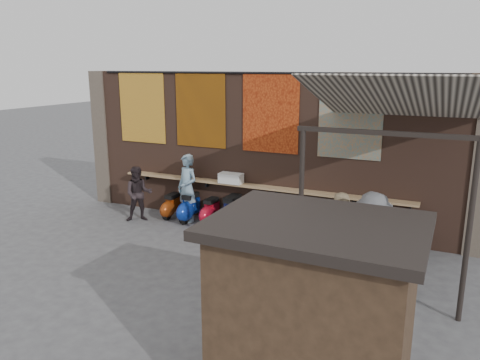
% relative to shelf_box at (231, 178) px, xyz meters
% --- Properties ---
extents(ground, '(70.00, 70.00, 0.00)m').
position_rel_shelf_box_xyz_m(ground, '(0.72, -2.30, -1.26)').
color(ground, '#474749').
rests_on(ground, ground).
extents(brick_wall, '(10.00, 0.40, 4.00)m').
position_rel_shelf_box_xyz_m(brick_wall, '(0.72, 0.40, 0.74)').
color(brick_wall, brown).
rests_on(brick_wall, ground).
extents(pier_left, '(0.50, 0.50, 4.00)m').
position_rel_shelf_box_xyz_m(pier_left, '(-4.48, 0.40, 0.74)').
color(pier_left, '#4C4238').
rests_on(pier_left, ground).
extents(eating_counter, '(8.00, 0.32, 0.05)m').
position_rel_shelf_box_xyz_m(eating_counter, '(0.72, 0.03, -0.16)').
color(eating_counter, '#9E7A51').
rests_on(eating_counter, brick_wall).
extents(shelf_box, '(0.62, 0.33, 0.26)m').
position_rel_shelf_box_xyz_m(shelf_box, '(0.00, 0.00, 0.00)').
color(shelf_box, white).
rests_on(shelf_box, eating_counter).
extents(tapestry_redgold, '(1.50, 0.02, 2.00)m').
position_rel_shelf_box_xyz_m(tapestry_redgold, '(-2.88, 0.18, 1.74)').
color(tapestry_redgold, maroon).
rests_on(tapestry_redgold, brick_wall).
extents(tapestry_sun, '(1.50, 0.02, 2.00)m').
position_rel_shelf_box_xyz_m(tapestry_sun, '(-0.98, 0.18, 1.74)').
color(tapestry_sun, '#C4660B').
rests_on(tapestry_sun, brick_wall).
extents(tapestry_orange, '(1.50, 0.02, 2.00)m').
position_rel_shelf_box_xyz_m(tapestry_orange, '(1.02, 0.18, 1.74)').
color(tapestry_orange, '#B34316').
rests_on(tapestry_orange, brick_wall).
extents(tapestry_multi, '(1.50, 0.02, 2.00)m').
position_rel_shelf_box_xyz_m(tapestry_multi, '(3.02, 0.18, 1.74)').
color(tapestry_multi, teal).
rests_on(tapestry_multi, brick_wall).
extents(hang_rail, '(9.50, 0.06, 0.06)m').
position_rel_shelf_box_xyz_m(hang_rail, '(0.72, 0.17, 2.72)').
color(hang_rail, black).
rests_on(hang_rail, brick_wall).
extents(scooter_stool_0, '(0.32, 0.71, 0.67)m').
position_rel_shelf_box_xyz_m(scooter_stool_0, '(-1.73, -0.26, -0.92)').
color(scooter_stool_0, maroon).
rests_on(scooter_stool_0, ground).
extents(scooter_stool_1, '(0.36, 0.81, 0.77)m').
position_rel_shelf_box_xyz_m(scooter_stool_1, '(-1.11, -0.33, -0.87)').
color(scooter_stool_1, navy).
rests_on(scooter_stool_1, ground).
extents(scooter_stool_2, '(0.32, 0.72, 0.69)m').
position_rel_shelf_box_xyz_m(scooter_stool_2, '(-0.50, -0.27, -0.91)').
color(scooter_stool_2, '#AE0D22').
rests_on(scooter_stool_2, ground).
extents(scooter_stool_3, '(0.40, 0.88, 0.84)m').
position_rel_shelf_box_xyz_m(scooter_stool_3, '(0.14, -0.30, -0.84)').
color(scooter_stool_3, navy).
rests_on(scooter_stool_3, ground).
extents(scooter_stool_4, '(0.39, 0.86, 0.82)m').
position_rel_shelf_box_xyz_m(scooter_stool_4, '(0.73, -0.30, -0.85)').
color(scooter_stool_4, '#171A51').
rests_on(scooter_stool_4, ground).
extents(scooter_stool_5, '(0.38, 0.84, 0.80)m').
position_rel_shelf_box_xyz_m(scooter_stool_5, '(1.35, -0.26, -0.86)').
color(scooter_stool_5, black).
rests_on(scooter_stool_5, ground).
extents(scooter_stool_6, '(0.38, 0.86, 0.81)m').
position_rel_shelf_box_xyz_m(scooter_stool_6, '(2.01, -0.34, -0.85)').
color(scooter_stool_6, '#0F4B1E').
rests_on(scooter_stool_6, ground).
extents(scooter_stool_7, '(0.33, 0.73, 0.70)m').
position_rel_shelf_box_xyz_m(scooter_stool_7, '(2.63, -0.33, -0.91)').
color(scooter_stool_7, '#0D5F11').
rests_on(scooter_stool_7, ground).
extents(scooter_stool_8, '(0.36, 0.81, 0.77)m').
position_rel_shelf_box_xyz_m(scooter_stool_8, '(3.30, -0.26, -0.87)').
color(scooter_stool_8, navy).
rests_on(scooter_stool_8, ground).
extents(scooter_stool_9, '(0.37, 0.82, 0.78)m').
position_rel_shelf_box_xyz_m(scooter_stool_9, '(3.92, -0.25, -0.87)').
color(scooter_stool_9, maroon).
rests_on(scooter_stool_9, ground).
extents(scooter_stool_10, '(0.32, 0.71, 0.67)m').
position_rel_shelf_box_xyz_m(scooter_stool_10, '(4.53, -0.26, -0.92)').
color(scooter_stool_10, black).
rests_on(scooter_stool_10, ground).
extents(diner_left, '(0.79, 0.65, 1.85)m').
position_rel_shelf_box_xyz_m(diner_left, '(-1.17, -0.30, -0.33)').
color(diner_left, '#7FA2B8').
rests_on(diner_left, ground).
extents(diner_right, '(0.93, 0.89, 1.52)m').
position_rel_shelf_box_xyz_m(diner_right, '(-2.39, -0.84, -0.50)').
color(diner_right, black).
rests_on(diner_right, ground).
extents(shopper_navy, '(0.99, 0.79, 1.58)m').
position_rel_shelf_box_xyz_m(shopper_navy, '(4.52, -2.46, -0.47)').
color(shopper_navy, '#162131').
rests_on(shopper_navy, ground).
extents(shopper_grey, '(1.37, 1.24, 1.84)m').
position_rel_shelf_box_xyz_m(shopper_grey, '(4.00, -2.10, -0.33)').
color(shopper_grey, slate).
rests_on(shopper_grey, ground).
extents(shopper_tan, '(0.86, 0.72, 1.49)m').
position_rel_shelf_box_xyz_m(shopper_tan, '(3.17, -1.06, -0.51)').
color(shopper_tan, '#837153').
rests_on(shopper_tan, ground).
extents(market_stall, '(2.17, 1.64, 2.33)m').
position_rel_shelf_box_xyz_m(market_stall, '(3.93, -5.90, -0.09)').
color(market_stall, black).
rests_on(market_stall, ground).
extents(stall_roof, '(2.43, 1.89, 0.12)m').
position_rel_shelf_box_xyz_m(stall_roof, '(3.93, -5.90, 1.13)').
color(stall_roof, black).
rests_on(stall_roof, market_stall).
extents(stall_sign, '(1.20, 0.06, 0.50)m').
position_rel_shelf_box_xyz_m(stall_sign, '(3.94, -5.07, 0.43)').
color(stall_sign, gold).
rests_on(stall_sign, market_stall).
extents(stall_shelf, '(1.79, 0.12, 0.06)m').
position_rel_shelf_box_xyz_m(stall_shelf, '(3.94, -5.07, -0.41)').
color(stall_shelf, '#473321').
rests_on(stall_shelf, market_stall).
extents(awning_canvas, '(3.20, 3.28, 0.97)m').
position_rel_shelf_box_xyz_m(awning_canvas, '(4.22, -1.40, 2.29)').
color(awning_canvas, beige).
rests_on(awning_canvas, brick_wall).
extents(awning_ledger, '(3.30, 0.08, 0.12)m').
position_rel_shelf_box_xyz_m(awning_ledger, '(4.22, 0.19, 2.69)').
color(awning_ledger, '#33261C').
rests_on(awning_ledger, brick_wall).
extents(awning_header, '(3.00, 0.08, 0.08)m').
position_rel_shelf_box_xyz_m(awning_header, '(4.22, -2.90, 1.82)').
color(awning_header, black).
rests_on(awning_header, awning_post_left).
extents(awning_post_left, '(0.09, 0.09, 3.10)m').
position_rel_shelf_box_xyz_m(awning_post_left, '(2.82, -2.90, 0.29)').
color(awning_post_left, black).
rests_on(awning_post_left, ground).
extents(awning_post_right, '(0.09, 0.09, 3.10)m').
position_rel_shelf_box_xyz_m(awning_post_right, '(5.62, -2.90, 0.29)').
color(awning_post_right, black).
rests_on(awning_post_right, ground).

